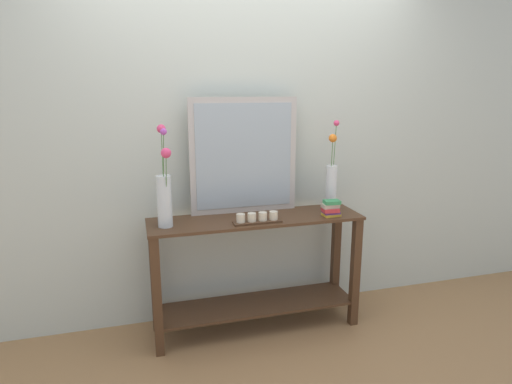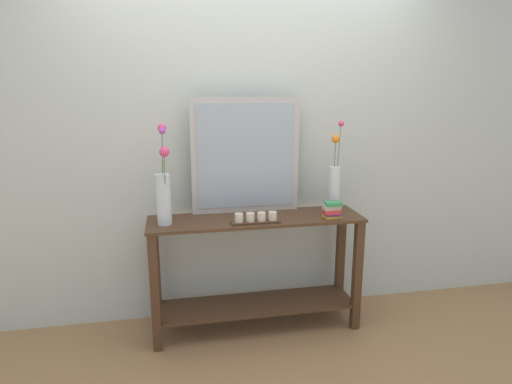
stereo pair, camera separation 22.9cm
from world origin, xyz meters
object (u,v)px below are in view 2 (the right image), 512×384
object	(u,v)px
tall_vase_left	(164,192)
candle_tray	(256,218)
console_table	(256,263)
book_stack	(332,210)
vase_right	(335,183)
mirror_leaning	(246,156)

from	to	relation	value
tall_vase_left	candle_tray	xyz separation A→B (m)	(0.58, -0.08, -0.19)
console_table	book_stack	distance (m)	0.64
candle_tray	book_stack	xyz separation A→B (m)	(0.52, 0.01, 0.03)
tall_vase_left	console_table	bearing A→B (deg)	3.01
console_table	vase_right	world-z (taller)	vase_right
mirror_leaning	vase_right	distance (m)	0.65
vase_right	candle_tray	xyz separation A→B (m)	(-0.59, -0.15, -0.18)
console_table	tall_vase_left	bearing A→B (deg)	-176.99
mirror_leaning	candle_tray	bearing A→B (deg)	-86.13
mirror_leaning	vase_right	world-z (taller)	mirror_leaning
vase_right	console_table	bearing A→B (deg)	-175.54
console_table	vase_right	bearing A→B (deg)	4.46
book_stack	tall_vase_left	bearing A→B (deg)	176.35
console_table	tall_vase_left	xyz separation A→B (m)	(-0.60, -0.03, 0.55)
vase_right	candle_tray	bearing A→B (deg)	-165.44
mirror_leaning	book_stack	size ratio (longest dim) A/B	6.23
console_table	candle_tray	world-z (taller)	candle_tray
tall_vase_left	candle_tray	world-z (taller)	tall_vase_left
mirror_leaning	tall_vase_left	world-z (taller)	mirror_leaning
mirror_leaning	book_stack	world-z (taller)	mirror_leaning
candle_tray	mirror_leaning	bearing A→B (deg)	93.87
mirror_leaning	vase_right	xyz separation A→B (m)	(0.61, -0.12, -0.19)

